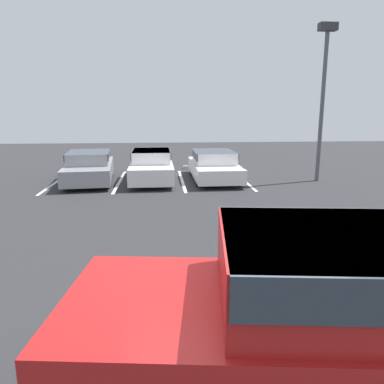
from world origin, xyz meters
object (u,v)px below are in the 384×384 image
at_px(parked_sedan_a, 89,166).
at_px(parked_sedan_c, 214,165).
at_px(parked_sedan_b, 152,165).
at_px(pickup_truck, 355,322).
at_px(wheel_stop_curb, 200,167).
at_px(light_post, 324,83).

height_order(parked_sedan_a, parked_sedan_c, parked_sedan_a).
xyz_separation_m(parked_sedan_a, parked_sedan_b, (2.55, 0.05, 0.01)).
bearing_deg(pickup_truck, parked_sedan_b, 107.46).
relative_size(parked_sedan_a, wheel_stop_curb, 2.49).
height_order(light_post, wheel_stop_curb, light_post).
xyz_separation_m(parked_sedan_c, light_post, (4.29, -0.58, 3.31)).
distance_m(light_post, wheel_stop_curb, 7.02).
distance_m(parked_sedan_b, parked_sedan_c, 2.63).
bearing_deg(pickup_truck, parked_sedan_c, 95.37).
height_order(pickup_truck, parked_sedan_a, pickup_truck).
xyz_separation_m(parked_sedan_a, light_post, (9.47, -0.51, 3.30)).
bearing_deg(light_post, parked_sedan_a, 176.93).
height_order(parked_sedan_a, parked_sedan_b, parked_sedan_b).
relative_size(parked_sedan_c, light_post, 0.70).
distance_m(parked_sedan_a, light_post, 10.04).
height_order(parked_sedan_c, light_post, light_post).
height_order(pickup_truck, parked_sedan_b, pickup_truck).
height_order(parked_sedan_a, wheel_stop_curb, parked_sedan_a).
relative_size(pickup_truck, parked_sedan_c, 1.38).
bearing_deg(light_post, pickup_truck, -111.37).
height_order(parked_sedan_b, light_post, light_post).
distance_m(parked_sedan_c, wheel_stop_curb, 3.16).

